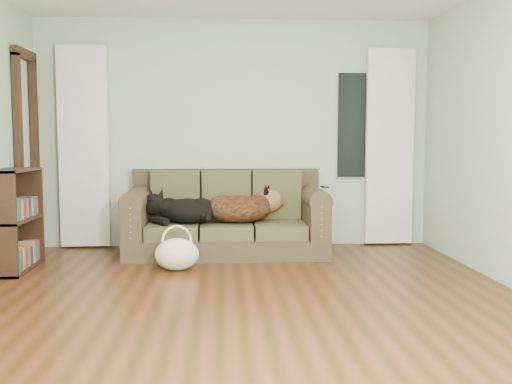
{
  "coord_description": "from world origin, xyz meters",
  "views": [
    {
      "loc": [
        -0.13,
        -4.12,
        1.22
      ],
      "look_at": [
        0.2,
        1.6,
        0.7
      ],
      "focal_mm": 40.0,
      "sensor_mm": 36.0,
      "label": 1
    }
  ],
  "objects": [
    {
      "name": "wall_back",
      "position": [
        0.0,
        2.5,
        1.3
      ],
      "size": [
        4.5,
        0.04,
        2.6
      ],
      "primitive_type": "cube",
      "color": "#AABBA3",
      "rests_on": "ground"
    },
    {
      "name": "tv_remote",
      "position": [
        0.95,
        1.87,
        0.73
      ],
      "size": [
        0.06,
        0.17,
        0.02
      ],
      "primitive_type": "cube",
      "rotation": [
        0.0,
        0.0,
        0.07
      ],
      "color": "black",
      "rests_on": "sofa"
    },
    {
      "name": "door_casing",
      "position": [
        -2.2,
        2.05,
        1.05
      ],
      "size": [
        0.07,
        0.6,
        2.1
      ],
      "primitive_type": "cube",
      "color": "black",
      "rests_on": "ground"
    },
    {
      "name": "window_pane",
      "position": [
        1.45,
        2.47,
        1.4
      ],
      "size": [
        0.5,
        0.03,
        1.2
      ],
      "primitive_type": "cube",
      "color": "black",
      "rests_on": "wall_back"
    },
    {
      "name": "dog_shepherd",
      "position": [
        0.07,
        1.95,
        0.49
      ],
      "size": [
        0.77,
        0.57,
        0.32
      ],
      "primitive_type": "ellipsoid",
      "rotation": [
        0.0,
        0.0,
        3.22
      ],
      "color": "black",
      "rests_on": "sofa"
    },
    {
      "name": "dog_black_lab",
      "position": [
        -0.55,
        1.92,
        0.48
      ],
      "size": [
        0.78,
        0.69,
        0.27
      ],
      "primitive_type": "ellipsoid",
      "rotation": [
        0.0,
        0.0,
        -0.47
      ],
      "color": "black",
      "rests_on": "sofa"
    },
    {
      "name": "sofa",
      "position": [
        -0.1,
        1.97,
        0.45
      ],
      "size": [
        2.11,
        0.91,
        0.86
      ],
      "primitive_type": "cube",
      "color": "#3D3123",
      "rests_on": "floor"
    },
    {
      "name": "tote_bag",
      "position": [
        -0.57,
        1.22,
        0.16
      ],
      "size": [
        0.51,
        0.46,
        0.3
      ],
      "primitive_type": "ellipsoid",
      "rotation": [
        0.0,
        0.0,
        -0.41
      ],
      "color": "beige",
      "rests_on": "floor"
    },
    {
      "name": "bookshelf",
      "position": [
        -2.09,
        1.33,
        0.5
      ],
      "size": [
        0.38,
        0.8,
        0.96
      ],
      "primitive_type": "cube",
      "rotation": [
        0.0,
        0.0,
        -0.12
      ],
      "color": "black",
      "rests_on": "floor"
    },
    {
      "name": "floor",
      "position": [
        0.0,
        0.0,
        0.0
      ],
      "size": [
        5.0,
        5.0,
        0.0
      ],
      "primitive_type": "plane",
      "color": "#38200B",
      "rests_on": "ground"
    },
    {
      "name": "curtain_right",
      "position": [
        1.8,
        2.42,
        1.15
      ],
      "size": [
        0.55,
        0.08,
        2.25
      ],
      "primitive_type": "cube",
      "color": "white",
      "rests_on": "ground"
    },
    {
      "name": "curtain_left",
      "position": [
        -1.7,
        2.42,
        1.15
      ],
      "size": [
        0.55,
        0.08,
        2.25
      ],
      "primitive_type": "cube",
      "color": "white",
      "rests_on": "ground"
    }
  ]
}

